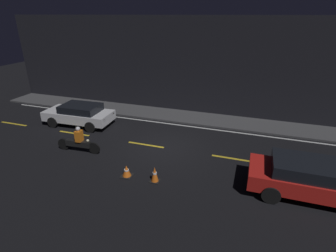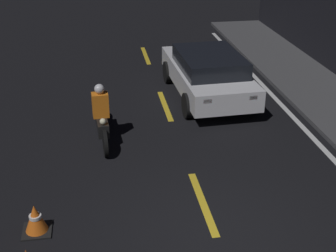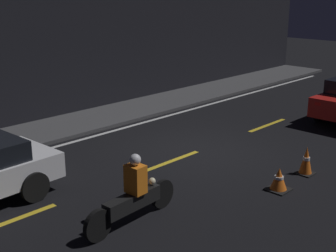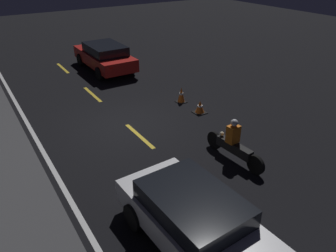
# 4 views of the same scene
# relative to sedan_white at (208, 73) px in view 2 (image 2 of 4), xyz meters

# --- Properties ---
(ground_plane) EXTENTS (56.00, 56.00, 0.00)m
(ground_plane) POSITION_rel_sedan_white_xyz_m (5.95, -1.25, -0.71)
(ground_plane) COLOR black
(lane_dash_a) EXTENTS (2.00, 0.14, 0.01)m
(lane_dash_a) POSITION_rel_sedan_white_xyz_m (-4.05, -1.25, -0.71)
(lane_dash_a) COLOR gold
(lane_dash_a) RESTS_ON ground
(lane_dash_b) EXTENTS (2.00, 0.14, 0.01)m
(lane_dash_b) POSITION_rel_sedan_white_xyz_m (0.45, -1.25, -0.71)
(lane_dash_b) COLOR gold
(lane_dash_b) RESTS_ON ground
(lane_dash_c) EXTENTS (2.00, 0.14, 0.01)m
(lane_dash_c) POSITION_rel_sedan_white_xyz_m (4.95, -1.25, -0.71)
(lane_dash_c) COLOR gold
(lane_dash_c) RESTS_ON ground
(sedan_white) EXTENTS (4.21, 2.01, 1.30)m
(sedan_white) POSITION_rel_sedan_white_xyz_m (0.00, 0.00, 0.00)
(sedan_white) COLOR silver
(sedan_white) RESTS_ON ground
(motorcycle) EXTENTS (2.32, 0.38, 1.37)m
(motorcycle) POSITION_rel_sedan_white_xyz_m (2.06, -2.98, -0.16)
(motorcycle) COLOR black
(motorcycle) RESTS_ON ground
(traffic_cone_near) EXTENTS (0.48, 0.48, 0.52)m
(traffic_cone_near) POSITION_rel_sedan_white_xyz_m (5.30, -4.18, -0.46)
(traffic_cone_near) COLOR black
(traffic_cone_near) RESTS_ON ground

